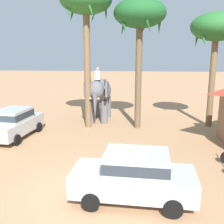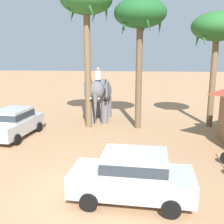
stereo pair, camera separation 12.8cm
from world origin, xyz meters
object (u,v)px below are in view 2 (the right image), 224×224
at_px(palm_tree_left_of_road, 217,30).
at_px(elephant_with_mahout, 100,94).
at_px(palm_tree_near_hut, 86,4).
at_px(car_parked_far_side, 14,122).
at_px(palm_tree_behind_elephant, 140,17).
at_px(car_sedan_foreground, 133,175).

bearing_deg(palm_tree_left_of_road, elephant_with_mahout, 174.12).
bearing_deg(palm_tree_near_hut, car_parked_far_side, -146.50).
bearing_deg(palm_tree_behind_elephant, palm_tree_left_of_road, 10.11).
relative_size(elephant_with_mahout, palm_tree_near_hut, 0.44).
bearing_deg(car_sedan_foreground, car_parked_far_side, 138.41).
relative_size(car_parked_far_side, palm_tree_behind_elephant, 0.53).
height_order(palm_tree_near_hut, palm_tree_left_of_road, palm_tree_near_hut).
distance_m(car_sedan_foreground, elephant_with_mahout, 10.85).
bearing_deg(palm_tree_left_of_road, palm_tree_near_hut, -173.57).
bearing_deg(palm_tree_left_of_road, palm_tree_behind_elephant, -169.89).
xyz_separation_m(car_parked_far_side, palm_tree_behind_elephant, (7.18, 2.64, 6.04)).
distance_m(car_parked_far_side, palm_tree_near_hut, 8.26).
distance_m(elephant_with_mahout, palm_tree_near_hut, 6.00).
bearing_deg(car_parked_far_side, elephant_with_mahout, 43.92).
bearing_deg(elephant_with_mahout, car_sedan_foreground, -76.29).
height_order(palm_tree_behind_elephant, palm_tree_left_of_road, palm_tree_behind_elephant).
xyz_separation_m(car_sedan_foreground, elephant_with_mahout, (-2.56, 10.50, 1.06)).
xyz_separation_m(car_parked_far_side, elephant_with_mahout, (4.44, 4.28, 1.06)).
height_order(car_sedan_foreground, palm_tree_left_of_road, palm_tree_left_of_road).
relative_size(elephant_with_mahout, palm_tree_left_of_road, 0.53).
bearing_deg(car_parked_far_side, palm_tree_left_of_road, 16.28).
bearing_deg(elephant_with_mahout, car_parked_far_side, -136.08).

